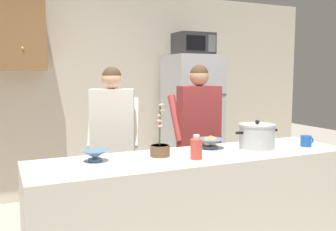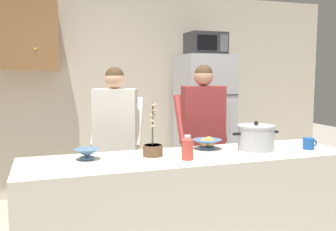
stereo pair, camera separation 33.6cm
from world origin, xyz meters
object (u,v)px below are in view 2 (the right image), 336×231
at_px(refrigerator, 204,124).
at_px(bottle_near_edge, 187,148).
at_px(bread_bowl, 207,143).
at_px(person_by_sink, 203,126).
at_px(person_near_pot, 116,131).
at_px(coffee_mug, 309,144).
at_px(cooking_pot, 256,137).
at_px(empty_bowl, 87,153).
at_px(potted_orchid, 153,148).
at_px(microwave, 206,44).

relative_size(refrigerator, bottle_near_edge, 9.86).
bearing_deg(bread_bowl, person_by_sink, 69.42).
xyz_separation_m(person_near_pot, person_by_sink, (0.86, -0.11, 0.02)).
bearing_deg(coffee_mug, cooking_pot, 164.05).
bearing_deg(bottle_near_edge, bread_bowl, 45.89).
xyz_separation_m(empty_bowl, potted_orchid, (0.49, -0.04, 0.02)).
height_order(person_near_pot, bread_bowl, person_near_pot).
bearing_deg(coffee_mug, person_near_pot, 144.67).
height_order(microwave, bottle_near_edge, microwave).
relative_size(bottle_near_edge, potted_orchid, 0.44).
height_order(coffee_mug, potted_orchid, potted_orchid).
xyz_separation_m(person_by_sink, bottle_near_edge, (-0.53, -0.93, -0.01)).
relative_size(person_near_pot, bread_bowl, 6.58).
relative_size(person_by_sink, bottle_near_edge, 9.03).
distance_m(person_near_pot, bread_bowl, 0.97).
distance_m(refrigerator, person_near_pot, 1.64).
distance_m(person_near_pot, potted_orchid, 0.85).
relative_size(refrigerator, cooking_pot, 4.29).
height_order(refrigerator, coffee_mug, refrigerator).
distance_m(coffee_mug, bottle_near_edge, 1.09).
bearing_deg(bread_bowl, microwave, 66.47).
xyz_separation_m(person_near_pot, bread_bowl, (0.63, -0.74, -0.03)).
distance_m(microwave, cooking_pot, 2.04).
height_order(refrigerator, bread_bowl, refrigerator).
distance_m(bread_bowl, potted_orchid, 0.52).
xyz_separation_m(microwave, person_near_pot, (-1.34, -0.91, -0.93)).
height_order(person_near_pot, cooking_pot, person_near_pot).
bearing_deg(coffee_mug, microwave, 92.39).
relative_size(refrigerator, person_near_pot, 1.11).
bearing_deg(bottle_near_edge, potted_orchid, 136.16).
bearing_deg(person_near_pot, microwave, 34.04).
bearing_deg(person_by_sink, microwave, 64.74).
bearing_deg(coffee_mug, person_by_sink, 122.04).
distance_m(microwave, person_near_pot, 1.87).
xyz_separation_m(person_by_sink, potted_orchid, (-0.74, -0.73, -0.03)).
relative_size(person_by_sink, potted_orchid, 3.99).
xyz_separation_m(person_near_pot, empty_bowl, (-0.36, -0.81, -0.03)).
xyz_separation_m(refrigerator, microwave, (0.00, -0.02, 1.03)).
xyz_separation_m(bread_bowl, bottle_near_edge, (-0.30, -0.31, 0.04)).
relative_size(person_by_sink, bread_bowl, 6.68).
bearing_deg(refrigerator, bread_bowl, -113.25).
height_order(person_by_sink, coffee_mug, person_by_sink).
height_order(bread_bowl, potted_orchid, potted_orchid).
xyz_separation_m(bottle_near_edge, potted_orchid, (-0.21, 0.20, -0.02)).
distance_m(person_by_sink, empty_bowl, 1.41).
distance_m(person_by_sink, bottle_near_edge, 1.07).
relative_size(bread_bowl, empty_bowl, 1.32).
bearing_deg(person_near_pot, coffee_mug, -35.33).
bearing_deg(microwave, empty_bowl, -134.83).
bearing_deg(coffee_mug, potted_orchid, 172.81).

